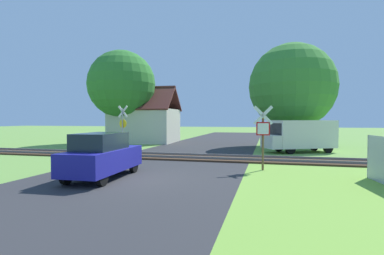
% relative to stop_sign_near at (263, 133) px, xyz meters
% --- Properties ---
extents(ground_plane, '(160.00, 160.00, 0.00)m').
position_rel_stop_sign_near_xyz_m(ground_plane, '(-4.88, -3.27, -1.70)').
color(ground_plane, '#6B9942').
extents(road_asphalt, '(8.29, 80.00, 0.01)m').
position_rel_stop_sign_near_xyz_m(road_asphalt, '(-4.88, -1.27, -1.70)').
color(road_asphalt, '#2D2D30').
rests_on(road_asphalt, ground).
extents(grass_verge, '(6.00, 20.00, 0.01)m').
position_rel_stop_sign_near_xyz_m(grass_verge, '(2.26, -5.27, -1.70)').
color(grass_verge, '#75A83B').
rests_on(grass_verge, ground).
extents(rail_track, '(60.00, 2.60, 0.22)m').
position_rel_stop_sign_near_xyz_m(rail_track, '(-4.88, 3.24, -1.64)').
color(rail_track, '#422D1E').
rests_on(rail_track, ground).
extents(stop_sign_near, '(0.88, 0.17, 2.93)m').
position_rel_stop_sign_near_xyz_m(stop_sign_near, '(0.00, 0.00, 0.00)').
color(stop_sign_near, brown).
rests_on(stop_sign_near, ground).
extents(crossing_sign_far, '(0.86, 0.22, 3.30)m').
position_rel_stop_sign_near_xyz_m(crossing_sign_far, '(-9.95, 5.82, 0.23)').
color(crossing_sign_far, '#9E9EA5').
rests_on(crossing_sign_far, ground).
extents(house, '(6.60, 5.95, 5.64)m').
position_rel_stop_sign_near_xyz_m(house, '(-11.82, 14.28, 0.15)').
color(house, beige).
rests_on(house, ground).
extents(tree_right, '(7.14, 7.14, 8.65)m').
position_rel_stop_sign_near_xyz_m(tree_right, '(2.16, 12.50, 3.37)').
color(tree_right, '#513823').
rests_on(tree_right, ground).
extents(tree_left, '(6.46, 6.46, 8.92)m').
position_rel_stop_sign_near_xyz_m(tree_left, '(-13.44, 12.43, 3.98)').
color(tree_left, '#513823').
rests_on(tree_left, ground).
extents(mail_truck, '(5.21, 3.87, 2.24)m').
position_rel_stop_sign_near_xyz_m(mail_truck, '(2.45, 8.20, -0.46)').
color(mail_truck, silver).
rests_on(mail_truck, ground).
extents(parked_car, '(1.79, 4.06, 1.78)m').
position_rel_stop_sign_near_xyz_m(parked_car, '(-6.07, -3.39, -0.81)').
color(parked_car, navy).
rests_on(parked_car, ground).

